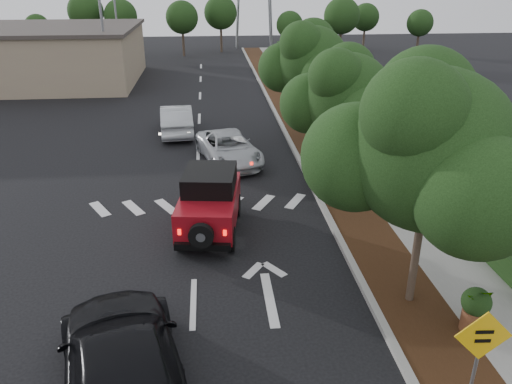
{
  "coord_description": "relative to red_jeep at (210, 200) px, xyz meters",
  "views": [
    {
      "loc": [
        0.61,
        -10.81,
        7.89
      ],
      "look_at": [
        1.93,
        3.0,
        1.77
      ],
      "focal_mm": 35.0,
      "sensor_mm": 36.0,
      "label": 1
    }
  ],
  "objects": [
    {
      "name": "hedge",
      "position": [
        8.38,
        7.87,
        -0.64
      ],
      "size": [
        0.8,
        70.0,
        0.8
      ],
      "primitive_type": "cube",
      "color": "black",
      "rests_on": "ground"
    },
    {
      "name": "black_suv_oncoming",
      "position": [
        -1.77,
        -7.26,
        -0.2
      ],
      "size": [
        3.67,
        6.19,
        1.68
      ],
      "primitive_type": "imported",
      "rotation": [
        0.0,
        0.0,
        3.38
      ],
      "color": "black",
      "rests_on": "ground"
    },
    {
      "name": "speed_hump_sign",
      "position": [
        4.87,
        -8.14,
        0.54
      ],
      "size": [
        1.07,
        0.11,
        2.27
      ],
      "rotation": [
        0.0,
        0.0,
        -0.07
      ],
      "color": "slate",
      "rests_on": "ground"
    },
    {
      "name": "light_pole_b",
      "position": [
        -8.02,
        33.87,
        -1.04
      ],
      "size": [
        2.0,
        0.22,
        9.0
      ],
      "primitive_type": null,
      "color": "slate",
      "rests_on": "ground"
    },
    {
      "name": "ground",
      "position": [
        -0.52,
        -4.13,
        -1.04
      ],
      "size": [
        120.0,
        120.0,
        0.0
      ],
      "primitive_type": "plane",
      "color": "black",
      "rests_on": "ground"
    },
    {
      "name": "planting_strip",
      "position": [
        5.08,
        7.87,
        -0.98
      ],
      "size": [
        1.8,
        70.0,
        0.12
      ],
      "primitive_type": "cube",
      "color": "black",
      "rests_on": "ground"
    },
    {
      "name": "parked_suv",
      "position": [
        -9.9,
        21.83,
        -0.34
      ],
      "size": [
        4.35,
        2.47,
        1.4
      ],
      "primitive_type": "imported",
      "rotation": [
        0.0,
        0.0,
        1.78
      ],
      "color": "#B7BAC0",
      "rests_on": "ground"
    },
    {
      "name": "silver_sedan_oncoming",
      "position": [
        -1.67,
        11.08,
        -0.28
      ],
      "size": [
        1.95,
        4.72,
        1.52
      ],
      "primitive_type": "imported",
      "rotation": [
        0.0,
        0.0,
        3.22
      ],
      "color": "#B7BBC0",
      "rests_on": "ground"
    },
    {
      "name": "street_tree_mid",
      "position": [
        5.08,
        2.37,
        -1.04
      ],
      "size": [
        3.2,
        3.2,
        5.32
      ],
      "primitive_type": null,
      "color": "black",
      "rests_on": "ground"
    },
    {
      "name": "street_tree_near",
      "position": [
        5.08,
        -4.63,
        -1.04
      ],
      "size": [
        3.8,
        3.8,
        5.92
      ],
      "primitive_type": null,
      "color": "black",
      "rests_on": "ground"
    },
    {
      "name": "light_pole_a",
      "position": [
        -7.02,
        21.87,
        -1.04
      ],
      "size": [
        2.0,
        0.22,
        9.0
      ],
      "primitive_type": null,
      "color": "slate",
      "rests_on": "ground"
    },
    {
      "name": "red_jeep",
      "position": [
        0.0,
        0.0,
        0.0
      ],
      "size": [
        2.22,
        4.13,
        2.04
      ],
      "rotation": [
        0.0,
        0.0,
        -0.13
      ],
      "color": "black",
      "rests_on": "ground"
    },
    {
      "name": "transmission_tower",
      "position": [
        5.48,
        43.87,
        -1.04
      ],
      "size": [
        7.0,
        4.0,
        28.0
      ],
      "primitive_type": null,
      "color": "slate",
      "rests_on": "ground"
    },
    {
      "name": "terracotta_planter",
      "position": [
        6.08,
        -5.94,
        -0.23
      ],
      "size": [
        0.68,
        0.68,
        1.19
      ],
      "rotation": [
        0.0,
        0.0,
        -0.08
      ],
      "color": "brown",
      "rests_on": "ground"
    },
    {
      "name": "sidewalk",
      "position": [
        6.98,
        7.87,
        -0.98
      ],
      "size": [
        2.0,
        70.0,
        0.12
      ],
      "primitive_type": "cube",
      "color": "gray",
      "rests_on": "ground"
    },
    {
      "name": "street_tree_far",
      "position": [
        5.08,
        8.87,
        -1.04
      ],
      "size": [
        3.4,
        3.4,
        5.62
      ],
      "primitive_type": null,
      "color": "black",
      "rests_on": "ground"
    },
    {
      "name": "silver_suv_ahead",
      "position": [
        0.89,
        6.4,
        -0.38
      ],
      "size": [
        3.24,
        5.09,
        1.31
      ],
      "primitive_type": "imported",
      "rotation": [
        0.0,
        0.0,
        0.24
      ],
      "color": "#B4B7BC",
      "rests_on": "ground"
    },
    {
      "name": "curb",
      "position": [
        4.08,
        7.87,
        -0.96
      ],
      "size": [
        0.2,
        70.0,
        0.15
      ],
      "primitive_type": "cube",
      "color": "#9E9B93",
      "rests_on": "ground"
    }
  ]
}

